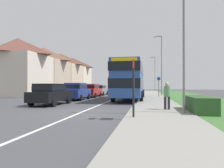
% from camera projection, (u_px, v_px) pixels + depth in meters
% --- Properties ---
extents(ground_plane, '(120.00, 120.00, 0.00)m').
position_uv_depth(ground_plane, '(82.00, 112.00, 10.69)').
color(ground_plane, '#424247').
extents(lane_marking_centre, '(0.14, 60.00, 0.01)m').
position_uv_depth(lane_marking_centre, '(110.00, 101.00, 18.55)').
color(lane_marking_centre, silver).
rests_on(lane_marking_centre, ground_plane).
extents(pavement_near_side, '(3.20, 68.00, 0.12)m').
position_uv_depth(pavement_near_side, '(155.00, 103.00, 15.81)').
color(pavement_near_side, gray).
rests_on(pavement_near_side, ground_plane).
extents(grass_verge_seaward, '(6.00, 68.00, 0.08)m').
position_uv_depth(grass_verge_seaward, '(211.00, 104.00, 15.02)').
color(grass_verge_seaward, '#3D6B33').
rests_on(grass_verge_seaward, ground_plane).
extents(roadside_hedge, '(1.10, 3.18, 0.90)m').
position_uv_depth(roadside_hedge, '(199.00, 105.00, 10.24)').
color(roadside_hedge, '#2D5128').
rests_on(roadside_hedge, ground_plane).
extents(double_decker_bus, '(2.80, 10.17, 3.70)m').
position_uv_depth(double_decker_bus, '(130.00, 79.00, 19.61)').
color(double_decker_bus, '#284C93').
rests_on(double_decker_bus, ground_plane).
extents(parked_car_black, '(1.95, 4.08, 1.62)m').
position_uv_depth(parked_car_black, '(51.00, 93.00, 14.56)').
color(parked_car_black, black).
rests_on(parked_car_black, ground_plane).
extents(parked_car_blue, '(1.97, 4.00, 1.73)m').
position_uv_depth(parked_car_blue, '(76.00, 91.00, 19.44)').
color(parked_car_blue, navy).
rests_on(parked_car_blue, ground_plane).
extents(parked_car_red, '(1.99, 4.11, 1.66)m').
position_uv_depth(parked_car_red, '(91.00, 90.00, 24.09)').
color(parked_car_red, '#B21E1E').
rests_on(parked_car_red, ground_plane).
extents(parked_car_grey, '(1.96, 4.51, 1.57)m').
position_uv_depth(parked_car_grey, '(100.00, 89.00, 29.12)').
color(parked_car_grey, slate).
rests_on(parked_car_grey, ground_plane).
extents(pedestrian_at_stop, '(0.34, 0.34, 1.67)m').
position_uv_depth(pedestrian_at_stop, '(167.00, 94.00, 10.87)').
color(pedestrian_at_stop, '#23232D').
rests_on(pedestrian_at_stop, ground_plane).
extents(bus_stop_sign, '(0.09, 0.52, 2.60)m').
position_uv_depth(bus_stop_sign, '(133.00, 84.00, 8.28)').
color(bus_stop_sign, black).
rests_on(bus_stop_sign, ground_plane).
extents(cycle_route_sign, '(0.44, 0.08, 2.52)m').
position_uv_depth(cycle_route_sign, '(159.00, 86.00, 23.34)').
color(cycle_route_sign, slate).
rests_on(cycle_route_sign, ground_plane).
extents(street_lamp_near, '(1.14, 0.20, 6.57)m').
position_uv_depth(street_lamp_near, '(181.00, 40.00, 9.72)').
color(street_lamp_near, slate).
rests_on(street_lamp_near, ground_plane).
extents(street_lamp_mid, '(1.14, 0.20, 8.26)m').
position_uv_depth(street_lamp_mid, '(161.00, 62.00, 26.04)').
color(street_lamp_mid, slate).
rests_on(street_lamp_mid, ground_plane).
extents(street_lamp_far, '(1.14, 0.20, 8.09)m').
position_uv_depth(street_lamp_far, '(154.00, 72.00, 44.45)').
color(street_lamp_far, slate).
rests_on(street_lamp_far, ground_plane).
extents(house_terrace_far_side, '(7.58, 26.24, 8.07)m').
position_uv_depth(house_terrace_far_side, '(52.00, 72.00, 36.24)').
color(house_terrace_far_side, beige).
rests_on(house_terrace_far_side, ground_plane).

